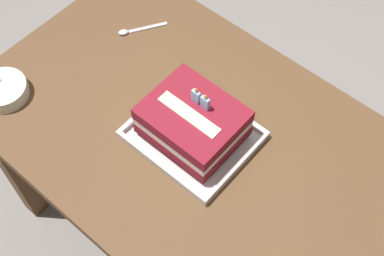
{
  "coord_description": "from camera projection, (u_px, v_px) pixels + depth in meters",
  "views": [
    {
      "loc": [
        0.46,
        -0.52,
        1.81
      ],
      "look_at": [
        0.01,
        -0.0,
        0.72
      ],
      "focal_mm": 49.62,
      "sensor_mm": 36.0,
      "label": 1
    }
  ],
  "objects": [
    {
      "name": "ground_plane",
      "position": [
        191.0,
        233.0,
        1.9
      ],
      "size": [
        8.0,
        8.0,
        0.0
      ],
      "primitive_type": "plane",
      "color": "gray"
    },
    {
      "name": "birthday_cake",
      "position": [
        193.0,
        122.0,
        1.25
      ],
      "size": [
        0.22,
        0.18,
        0.14
      ],
      "color": "maroon",
      "rests_on": "foil_tray"
    },
    {
      "name": "foil_tray",
      "position": [
        193.0,
        136.0,
        1.3
      ],
      "size": [
        0.29,
        0.25,
        0.02
      ],
      "color": "silver",
      "rests_on": "dining_table"
    },
    {
      "name": "serving_spoon_near_tray",
      "position": [
        132.0,
        31.0,
        1.49
      ],
      "size": [
        0.09,
        0.13,
        0.01
      ],
      "color": "silver",
      "rests_on": "dining_table"
    },
    {
      "name": "bowl_stack",
      "position": [
        3.0,
        90.0,
        1.36
      ],
      "size": [
        0.13,
        0.13,
        0.08
      ],
      "color": "silver",
      "rests_on": "dining_table"
    },
    {
      "name": "dining_table",
      "position": [
        191.0,
        152.0,
        1.41
      ],
      "size": [
        1.12,
        0.71,
        0.69
      ],
      "color": "brown",
      "rests_on": "ground_plane"
    }
  ]
}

